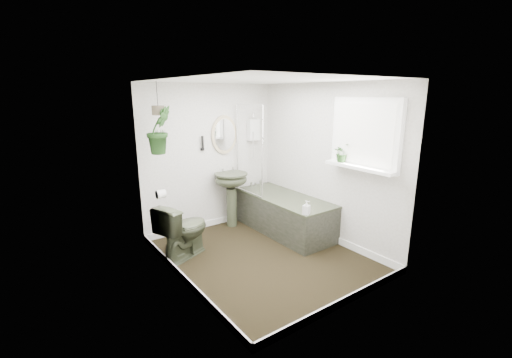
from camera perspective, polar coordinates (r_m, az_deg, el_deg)
floor at (r=4.77m, az=1.08°, el=-12.82°), size 2.30×2.80×0.02m
ceiling at (r=4.25m, az=1.23°, el=16.28°), size 2.30×2.80×0.02m
wall_back at (r=5.54m, az=-7.64°, el=3.59°), size 2.30×0.02×2.30m
wall_front at (r=3.39m, az=15.61°, el=-3.58°), size 2.30×0.02×2.30m
wall_left at (r=3.81m, az=-12.98°, el=-1.46°), size 0.02×2.80×2.30m
wall_right at (r=5.13m, az=11.59°, el=2.59°), size 0.02×2.80×2.30m
skirting at (r=4.74m, az=1.08°, el=-12.17°), size 2.30×2.80×0.10m
bathtub at (r=5.47m, az=4.70°, el=-5.82°), size 0.72×1.72×0.58m
bath_screen at (r=5.40m, az=-1.15°, el=4.84°), size 0.04×0.72×1.40m
shower_box at (r=5.84m, az=-0.43°, el=8.21°), size 0.20×0.10×0.35m
oval_mirror at (r=5.57m, az=-5.27°, el=7.36°), size 0.46×0.03×0.62m
wall_sconce at (r=5.38m, az=-8.88°, el=5.94°), size 0.04×0.04×0.22m
toilet_roll_holder at (r=4.53m, az=-15.58°, el=-2.44°), size 0.11×0.11×0.11m
window_recess at (r=4.56m, az=17.78°, el=7.16°), size 0.08×1.00×0.90m
window_sill at (r=4.57m, az=16.86°, el=1.90°), size 0.18×1.00×0.04m
window_blinds at (r=4.52m, az=17.43°, el=7.14°), size 0.01×0.86×0.76m
toilet at (r=4.72m, az=-11.97°, el=-8.25°), size 0.85×0.68×0.76m
pedestal_sink at (r=5.64m, az=-4.11°, el=-3.44°), size 0.57×0.50×0.91m
sill_plant at (r=4.73m, az=14.16°, el=4.30°), size 0.24×0.21×0.26m
hanging_plant at (r=4.65m, az=-15.79°, el=7.87°), size 0.39×0.33×0.62m
soap_bottle at (r=4.61m, az=8.40°, el=-4.74°), size 0.11×0.11×0.19m
hanging_pot at (r=4.64m, az=-16.00°, el=10.95°), size 0.16×0.16×0.12m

